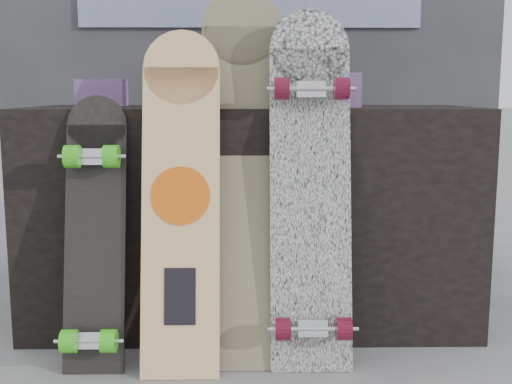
{
  "coord_description": "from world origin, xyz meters",
  "views": [
    {
      "loc": [
        -0.01,
        -1.85,
        0.86
      ],
      "look_at": [
        0.02,
        0.2,
        0.53
      ],
      "focal_mm": 45.0,
      "sensor_mm": 36.0,
      "label": 1
    }
  ],
  "objects_px": {
    "longboard_geisha": "(181,191)",
    "longboard_celtic": "(242,161)",
    "longboard_cascadia": "(311,182)",
    "skateboard_dark": "(94,231)",
    "vendor_table": "(251,215)"
  },
  "relations": [
    {
      "from": "vendor_table",
      "to": "longboard_cascadia",
      "type": "bearing_deg",
      "value": -63.87
    },
    {
      "from": "longboard_geisha",
      "to": "longboard_cascadia",
      "type": "bearing_deg",
      "value": 4.0
    },
    {
      "from": "vendor_table",
      "to": "longboard_geisha",
      "type": "distance_m",
      "value": 0.48
    },
    {
      "from": "skateboard_dark",
      "to": "longboard_cascadia",
      "type": "bearing_deg",
      "value": 2.62
    },
    {
      "from": "longboard_geisha",
      "to": "longboard_celtic",
      "type": "relative_size",
      "value": 0.88
    },
    {
      "from": "vendor_table",
      "to": "longboard_celtic",
      "type": "distance_m",
      "value": 0.38
    },
    {
      "from": "longboard_celtic",
      "to": "longboard_cascadia",
      "type": "relative_size",
      "value": 1.07
    },
    {
      "from": "skateboard_dark",
      "to": "longboard_geisha",
      "type": "bearing_deg",
      "value": 0.56
    },
    {
      "from": "longboard_celtic",
      "to": "longboard_cascadia",
      "type": "bearing_deg",
      "value": -20.6
    },
    {
      "from": "vendor_table",
      "to": "longboard_celtic",
      "type": "relative_size",
      "value": 1.34
    },
    {
      "from": "vendor_table",
      "to": "longboard_cascadia",
      "type": "xyz_separation_m",
      "value": [
        0.18,
        -0.38,
        0.18
      ]
    },
    {
      "from": "longboard_celtic",
      "to": "skateboard_dark",
      "type": "height_order",
      "value": "longboard_celtic"
    },
    {
      "from": "longboard_cascadia",
      "to": "skateboard_dark",
      "type": "distance_m",
      "value": 0.69
    },
    {
      "from": "longboard_geisha",
      "to": "longboard_celtic",
      "type": "height_order",
      "value": "longboard_celtic"
    },
    {
      "from": "vendor_table",
      "to": "longboard_cascadia",
      "type": "distance_m",
      "value": 0.45
    }
  ]
}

